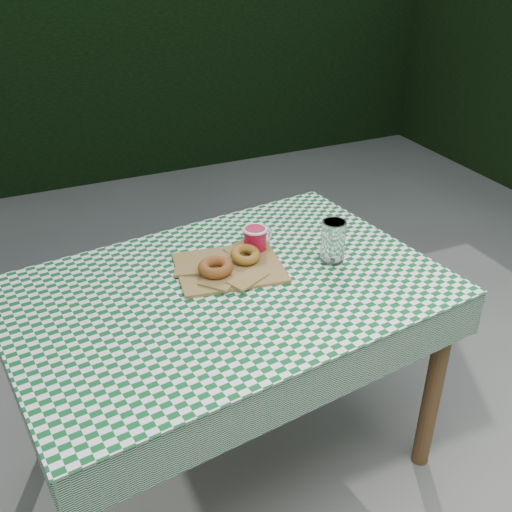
{
  "coord_description": "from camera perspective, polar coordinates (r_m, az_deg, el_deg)",
  "views": [
    {
      "loc": [
        -0.48,
        -1.37,
        1.74
      ],
      "look_at": [
        0.19,
        0.13,
        0.79
      ],
      "focal_mm": 41.46,
      "sensor_mm": 36.0,
      "label": 1
    }
  ],
  "objects": [
    {
      "name": "bagel_back",
      "position": [
        1.91,
        -1.03,
        0.13
      ],
      "size": [
        0.1,
        0.1,
        0.03
      ],
      "primitive_type": "torus",
      "rotation": [
        0.0,
        0.0,
        -0.07
      ],
      "color": "#A07021",
      "rests_on": "paper_bag"
    },
    {
      "name": "bagel_front",
      "position": [
        1.84,
        -3.92,
        -1.1
      ],
      "size": [
        0.12,
        0.12,
        0.03
      ],
      "primitive_type": "torus",
      "rotation": [
        0.0,
        0.0,
        0.06
      ],
      "color": "brown",
      "rests_on": "paper_bag"
    },
    {
      "name": "tablecloth",
      "position": [
        1.81,
        -2.83,
        -3.04
      ],
      "size": [
        1.41,
        1.04,
        0.01
      ],
      "primitive_type": "cube",
      "rotation": [
        0.0,
        0.0,
        0.13
      ],
      "color": "#0B4C1F",
      "rests_on": "table"
    },
    {
      "name": "hedge_north",
      "position": [
        4.68,
        -18.83,
        18.22
      ],
      "size": [
        7.0,
        0.7,
        1.8
      ],
      "primitive_type": "cube",
      "color": "black",
      "rests_on": "ground"
    },
    {
      "name": "drinking_glass",
      "position": [
        1.92,
        7.44,
        1.39
      ],
      "size": [
        0.1,
        0.1,
        0.14
      ],
      "primitive_type": "cylinder",
      "rotation": [
        0.0,
        0.0,
        0.39
      ],
      "color": "white",
      "rests_on": "tablecloth"
    },
    {
      "name": "paper_bag",
      "position": [
        1.89,
        -2.6,
        -1.05
      ],
      "size": [
        0.37,
        0.31,
        0.02
      ],
      "primitive_type": "cube",
      "rotation": [
        0.0,
        0.0,
        -0.15
      ],
      "color": "olive",
      "rests_on": "tablecloth"
    },
    {
      "name": "table",
      "position": [
        2.04,
        -2.56,
        -11.97
      ],
      "size": [
        1.39,
        1.02,
        0.75
      ],
      "primitive_type": "cube",
      "rotation": [
        0.0,
        0.0,
        0.13
      ],
      "color": "brown",
      "rests_on": "ground"
    },
    {
      "name": "ground",
      "position": [
        2.27,
        -3.28,
        -20.05
      ],
      "size": [
        60.0,
        60.0,
        0.0
      ],
      "primitive_type": "plane",
      "color": "#585853",
      "rests_on": "ground"
    },
    {
      "name": "coffee_mug",
      "position": [
        1.97,
        -0.1,
        1.57
      ],
      "size": [
        0.19,
        0.19,
        0.09
      ],
      "primitive_type": null,
      "rotation": [
        0.0,
        0.0,
        0.29
      ],
      "color": "#A40A27",
      "rests_on": "tablecloth"
    }
  ]
}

